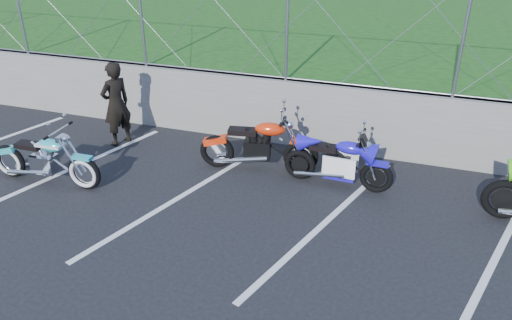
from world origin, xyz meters
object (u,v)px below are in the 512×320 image
(cruiser_turquoise, at_px, (46,161))
(naked_orange, at_px, (260,147))
(sportbike_blue, at_px, (339,164))
(person_standing, at_px, (116,104))

(cruiser_turquoise, xyz_separation_m, naked_orange, (3.28, 1.61, 0.04))
(sportbike_blue, bearing_deg, person_standing, 178.44)
(cruiser_turquoise, distance_m, naked_orange, 3.65)
(cruiser_turquoise, xyz_separation_m, person_standing, (0.28, 1.78, 0.42))
(sportbike_blue, xyz_separation_m, person_standing, (-4.44, 0.29, 0.42))
(cruiser_turquoise, height_order, naked_orange, naked_orange)
(cruiser_turquoise, distance_m, person_standing, 1.85)
(naked_orange, xyz_separation_m, sportbike_blue, (1.44, -0.12, -0.04))
(naked_orange, bearing_deg, cruiser_turquoise, -164.41)
(cruiser_turquoise, height_order, person_standing, person_standing)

